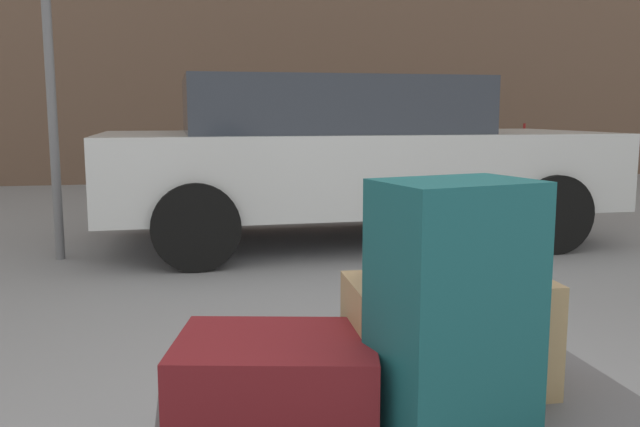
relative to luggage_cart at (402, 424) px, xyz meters
name	(u,v)px	position (x,y,z in m)	size (l,w,h in m)	color
luggage_cart	(402,424)	(0.00, 0.00, 0.00)	(1.34, 0.79, 0.34)	#4C4C51
duffel_bag_tan_rear_left	(448,334)	(0.15, 0.06, 0.23)	(0.57, 0.29, 0.33)	#9E7F56
suitcase_maroon_rear_right	(276,378)	(-0.36, -0.03, 0.18)	(0.52, 0.38, 0.21)	maroon
suitcase_teal_center	(454,308)	(0.07, -0.19, 0.39)	(0.37, 0.26, 0.63)	#144C51
duffel_bag_navy_topmost_pile	(450,239)	(0.15, 0.06, 0.51)	(0.38, 0.25, 0.23)	#191E47
parked_car	(348,155)	(0.81, 4.07, 0.49)	(4.34, 2.01, 1.42)	silver
bicycle_leaning	(493,161)	(4.13, 8.19, 0.10)	(1.69, 0.61, 0.96)	black
bollard_kerb_near	(427,173)	(2.74, 7.37, 0.01)	(0.24, 0.24, 0.57)	#72665B
bollard_kerb_mid	(527,171)	(4.27, 7.37, 0.01)	(0.24, 0.24, 0.57)	#72665B
bollard_kerb_far	(590,170)	(5.28, 7.37, 0.01)	(0.24, 0.24, 0.57)	#72665B
no_parking_sign	(49,54)	(-1.57, 3.77, 1.29)	(0.50, 0.07, 2.54)	slate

